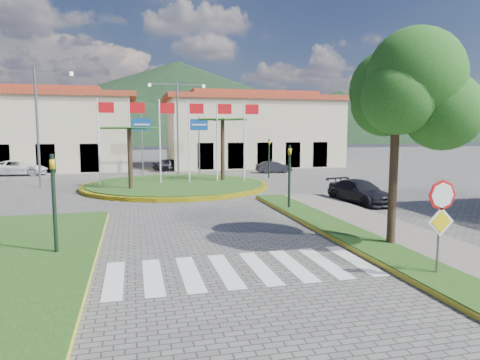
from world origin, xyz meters
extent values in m
plane|color=#575553|center=(0.00, 0.00, 0.00)|extent=(160.00, 160.00, 0.00)
cube|color=gray|center=(6.00, 2.00, 0.07)|extent=(4.00, 28.00, 0.15)
cube|color=#1F4413|center=(4.80, 2.00, 0.09)|extent=(1.60, 28.00, 0.18)
cube|color=#1F4413|center=(-6.50, 6.00, 0.09)|extent=(5.00, 14.00, 0.18)
cube|color=silver|center=(0.00, 4.00, 0.01)|extent=(8.00, 3.00, 0.01)
cylinder|color=yellow|center=(0.00, 22.00, 0.12)|extent=(12.70, 12.70, 0.24)
cylinder|color=#1F4413|center=(0.00, 22.00, 0.15)|extent=(12.00, 12.00, 0.30)
cylinder|color=black|center=(-3.00, 20.00, 2.02)|extent=(0.28, 0.28, 4.05)
cylinder|color=black|center=(3.50, 23.00, 2.34)|extent=(0.28, 0.28, 4.68)
cylinder|color=silver|center=(-5.00, 22.50, 3.00)|extent=(0.10, 0.10, 6.00)
cube|color=#B70B11|center=(-4.45, 22.50, 5.40)|extent=(1.00, 0.03, 0.70)
cylinder|color=silver|center=(-3.00, 22.50, 3.00)|extent=(0.10, 0.10, 6.00)
cube|color=#B70B11|center=(-2.45, 22.50, 5.40)|extent=(1.00, 0.03, 0.70)
cylinder|color=silver|center=(-1.00, 22.50, 3.00)|extent=(0.10, 0.10, 6.00)
cube|color=#B70B11|center=(-0.45, 22.50, 5.40)|extent=(1.00, 0.03, 0.70)
cylinder|color=silver|center=(1.00, 22.50, 3.00)|extent=(0.10, 0.10, 6.00)
cube|color=#B70B11|center=(1.55, 22.50, 5.40)|extent=(1.00, 0.03, 0.70)
cylinder|color=silver|center=(3.00, 22.50, 3.00)|extent=(0.10, 0.10, 6.00)
cube|color=#B70B11|center=(3.55, 22.50, 5.40)|extent=(1.00, 0.03, 0.70)
cylinder|color=silver|center=(5.00, 22.50, 3.00)|extent=(0.10, 0.10, 6.00)
cube|color=#B70B11|center=(5.55, 22.50, 5.40)|extent=(1.00, 0.03, 0.70)
cylinder|color=slate|center=(4.90, 2.00, 1.25)|extent=(0.07, 0.07, 2.50)
cylinder|color=red|center=(4.90, 1.95, 2.25)|extent=(0.80, 0.03, 0.80)
cube|color=yellow|center=(4.90, 1.94, 1.55)|extent=(0.78, 0.03, 0.78)
cylinder|color=black|center=(5.50, 5.00, 2.20)|extent=(0.28, 0.28, 4.40)
ellipsoid|color=#185115|center=(5.50, 5.00, 5.20)|extent=(3.60, 3.60, 3.20)
cylinder|color=black|center=(-5.20, 6.50, 1.60)|extent=(0.12, 0.12, 3.20)
imported|color=gold|center=(-5.20, 6.50, 2.60)|extent=(0.15, 0.18, 0.90)
cylinder|color=black|center=(4.50, 12.00, 1.60)|extent=(0.12, 0.12, 3.20)
imported|color=gold|center=(4.50, 12.00, 2.60)|extent=(0.15, 0.18, 0.90)
cylinder|color=black|center=(8.00, 26.00, 1.60)|extent=(0.12, 0.12, 3.20)
imported|color=gold|center=(8.00, 26.00, 2.60)|extent=(0.18, 0.15, 0.90)
cylinder|color=slate|center=(-2.00, 31.00, 2.60)|extent=(0.12, 0.12, 5.20)
cube|color=#0D3C92|center=(-2.00, 30.94, 4.40)|extent=(1.60, 0.05, 1.00)
cylinder|color=slate|center=(3.00, 31.00, 2.60)|extent=(0.12, 0.12, 5.20)
cube|color=#0D3C92|center=(3.00, 30.94, 4.40)|extent=(1.60, 0.05, 1.00)
cylinder|color=slate|center=(1.00, 30.00, 4.00)|extent=(0.16, 0.16, 8.00)
cube|color=slate|center=(-0.20, 30.00, 7.80)|extent=(2.40, 0.08, 0.08)
cube|color=slate|center=(2.20, 30.00, 7.80)|extent=(2.40, 0.08, 0.08)
cylinder|color=slate|center=(-9.00, 24.00, 4.00)|extent=(0.16, 0.16, 8.00)
cube|color=slate|center=(-10.20, 24.00, 7.80)|extent=(2.40, 0.08, 0.08)
cube|color=slate|center=(-7.80, 24.00, 7.80)|extent=(2.40, 0.08, 0.08)
cube|color=beige|center=(-14.00, 38.00, 3.50)|extent=(22.00, 9.00, 7.00)
cube|color=maroon|center=(-14.00, 38.00, 7.25)|extent=(23.32, 9.54, 0.50)
cube|color=maroon|center=(-14.00, 38.00, 7.75)|extent=(16.50, 4.95, 0.60)
cube|color=beige|center=(10.00, 38.00, 3.50)|extent=(18.00, 9.00, 7.00)
cube|color=maroon|center=(10.00, 38.00, 7.25)|extent=(19.08, 9.54, 0.50)
cube|color=maroon|center=(10.00, 38.00, 7.75)|extent=(13.50, 4.95, 0.60)
cone|color=black|center=(15.00, 160.00, 15.00)|extent=(180.00, 180.00, 30.00)
cone|color=black|center=(70.00, 135.00, 9.00)|extent=(120.00, 120.00, 18.00)
cone|color=black|center=(-10.00, 130.00, 8.00)|extent=(110.00, 110.00, 16.00)
imported|color=white|center=(-12.54, 33.29, 0.66)|extent=(4.82, 2.34, 1.32)
imported|color=black|center=(0.77, 34.37, 0.60)|extent=(3.74, 2.20, 1.19)
imported|color=black|center=(9.78, 30.00, 0.53)|extent=(3.27, 1.19, 1.07)
imported|color=black|center=(8.99, 13.13, 0.62)|extent=(2.45, 4.49, 1.23)
camera|label=1|loc=(-2.83, -7.36, 3.92)|focal=32.00mm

